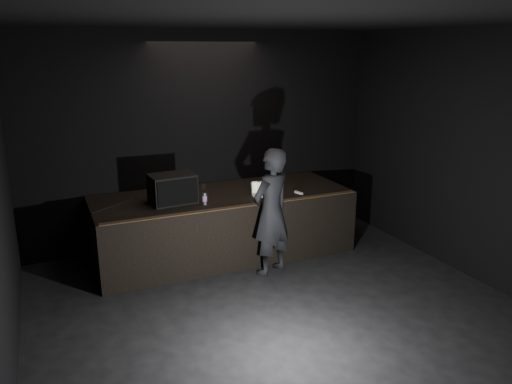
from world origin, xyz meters
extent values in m
plane|color=black|center=(0.00, 0.00, 0.00)|extent=(7.00, 7.00, 0.00)
cube|color=black|center=(0.00, 3.50, 1.75)|extent=(6.00, 0.10, 3.50)
cube|color=black|center=(0.00, 0.00, 3.50)|extent=(6.00, 7.00, 0.04)
cube|color=black|center=(0.00, 2.73, 0.50)|extent=(4.00, 1.50, 1.00)
cube|color=brown|center=(0.00, 2.02, 1.01)|extent=(3.92, 0.10, 0.01)
cube|color=black|center=(-0.82, 2.60, 1.22)|extent=(0.68, 0.50, 0.43)
cube|color=black|center=(-0.81, 2.37, 1.22)|extent=(0.60, 0.07, 0.37)
cylinder|color=black|center=(-1.64, 2.78, 1.01)|extent=(0.73, 0.53, 0.02)
cube|color=white|center=(0.52, 2.35, 1.01)|extent=(0.33, 0.25, 0.02)
cube|color=silver|center=(0.52, 2.35, 1.02)|extent=(0.27, 0.16, 0.00)
cube|color=white|center=(0.54, 2.48, 1.11)|extent=(0.31, 0.11, 0.19)
cube|color=gold|center=(0.54, 2.47, 1.11)|extent=(0.27, 0.09, 0.16)
cylinder|color=silver|center=(-0.42, 2.32, 1.09)|extent=(0.07, 0.07, 0.18)
cylinder|color=#311B95|center=(-0.42, 2.32, 1.09)|extent=(0.07, 0.07, 0.08)
cylinder|color=red|center=(-0.42, 2.32, 1.05)|extent=(0.07, 0.07, 0.01)
cylinder|color=white|center=(-0.20, 3.08, 1.05)|extent=(0.08, 0.08, 0.10)
cube|color=silver|center=(1.10, 2.26, 1.02)|extent=(0.07, 0.17, 0.03)
imported|color=black|center=(0.40, 1.78, 0.93)|extent=(0.80, 0.68, 1.87)
camera|label=1|loc=(-2.53, -4.35, 3.20)|focal=35.00mm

